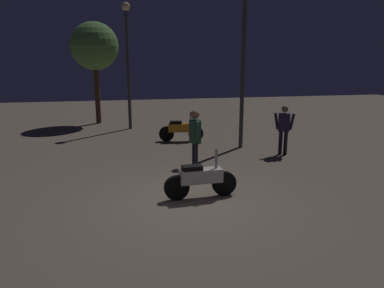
{
  "coord_description": "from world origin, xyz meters",
  "views": [
    {
      "loc": [
        -1.43,
        -7.31,
        3.06
      ],
      "look_at": [
        0.29,
        1.22,
        1.0
      ],
      "focal_mm": 34.28,
      "sensor_mm": 36.0,
      "label": 1
    }
  ],
  "objects_px": {
    "person_rider_beside": "(195,136)",
    "streetlamp_far": "(243,50)",
    "motorcycle_white_foreground": "(201,179)",
    "streetlamp_near": "(127,51)",
    "motorcycle_orange_parked_left": "(181,129)",
    "person_bystander_far": "(284,126)"
  },
  "relations": [
    {
      "from": "streetlamp_far",
      "to": "motorcycle_white_foreground",
      "type": "bearing_deg",
      "value": -119.06
    },
    {
      "from": "motorcycle_white_foreground",
      "to": "motorcycle_orange_parked_left",
      "type": "bearing_deg",
      "value": 81.23
    },
    {
      "from": "streetlamp_near",
      "to": "streetlamp_far",
      "type": "height_order",
      "value": "streetlamp_near"
    },
    {
      "from": "person_bystander_far",
      "to": "streetlamp_near",
      "type": "distance_m",
      "value": 7.54
    },
    {
      "from": "streetlamp_near",
      "to": "streetlamp_far",
      "type": "bearing_deg",
      "value": -49.19
    },
    {
      "from": "streetlamp_near",
      "to": "motorcycle_orange_parked_left",
      "type": "bearing_deg",
      "value": -58.11
    },
    {
      "from": "motorcycle_white_foreground",
      "to": "person_rider_beside",
      "type": "bearing_deg",
      "value": 78.68
    },
    {
      "from": "streetlamp_far",
      "to": "person_rider_beside",
      "type": "bearing_deg",
      "value": -130.63
    },
    {
      "from": "person_rider_beside",
      "to": "motorcycle_white_foreground",
      "type": "bearing_deg",
      "value": 78.83
    },
    {
      "from": "motorcycle_white_foreground",
      "to": "streetlamp_near",
      "type": "relative_size",
      "value": 0.32
    },
    {
      "from": "motorcycle_orange_parked_left",
      "to": "streetlamp_far",
      "type": "relative_size",
      "value": 0.32
    },
    {
      "from": "motorcycle_white_foreground",
      "to": "motorcycle_orange_parked_left",
      "type": "xyz_separation_m",
      "value": [
        0.54,
        5.7,
        0.0
      ]
    },
    {
      "from": "person_rider_beside",
      "to": "streetlamp_far",
      "type": "bearing_deg",
      "value": -133.87
    },
    {
      "from": "motorcycle_orange_parked_left",
      "to": "person_bystander_far",
      "type": "height_order",
      "value": "person_bystander_far"
    },
    {
      "from": "motorcycle_orange_parked_left",
      "to": "person_bystander_far",
      "type": "relative_size",
      "value": 1.05
    },
    {
      "from": "person_rider_beside",
      "to": "person_bystander_far",
      "type": "xyz_separation_m",
      "value": [
        3.16,
        1.3,
        -0.09
      ]
    },
    {
      "from": "motorcycle_white_foreground",
      "to": "streetlamp_near",
      "type": "distance_m",
      "value": 9.11
    },
    {
      "from": "streetlamp_near",
      "to": "motorcycle_white_foreground",
      "type": "bearing_deg",
      "value": -81.76
    },
    {
      "from": "motorcycle_white_foreground",
      "to": "streetlamp_near",
      "type": "height_order",
      "value": "streetlamp_near"
    },
    {
      "from": "person_bystander_far",
      "to": "streetlamp_far",
      "type": "bearing_deg",
      "value": 68.34
    },
    {
      "from": "motorcycle_orange_parked_left",
      "to": "person_rider_beside",
      "type": "distance_m",
      "value": 3.93
    },
    {
      "from": "motorcycle_orange_parked_left",
      "to": "streetlamp_near",
      "type": "relative_size",
      "value": 0.31
    }
  ]
}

